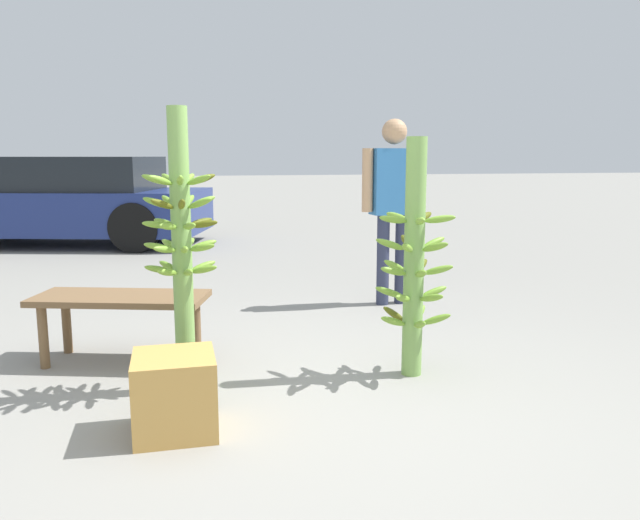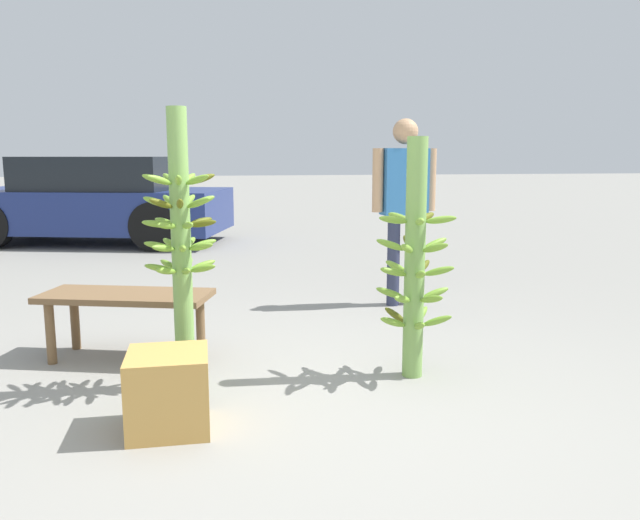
% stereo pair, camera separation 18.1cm
% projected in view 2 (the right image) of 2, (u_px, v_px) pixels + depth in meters
% --- Properties ---
extents(ground_plane, '(80.00, 80.00, 0.00)m').
position_uv_depth(ground_plane, '(315.00, 410.00, 3.30)').
color(ground_plane, gray).
extents(banana_stalk_left, '(0.42, 0.42, 1.60)m').
position_uv_depth(banana_stalk_left, '(181.00, 244.00, 3.49)').
color(banana_stalk_left, '#7AA851').
rests_on(banana_stalk_left, ground_plane).
extents(banana_stalk_center, '(0.48, 0.48, 1.44)m').
position_uv_depth(banana_stalk_center, '(415.00, 262.00, 3.71)').
color(banana_stalk_center, '#7AA851').
rests_on(banana_stalk_center, ground_plane).
extents(vendor_person, '(0.60, 0.22, 1.65)m').
position_uv_depth(vendor_person, '(404.00, 195.00, 5.49)').
color(vendor_person, '#2D334C').
rests_on(vendor_person, ground_plane).
extents(market_bench, '(1.17, 0.74, 0.45)m').
position_uv_depth(market_bench, '(126.00, 304.00, 4.09)').
color(market_bench, brown).
rests_on(market_bench, ground_plane).
extents(parked_car, '(4.29, 2.74, 1.32)m').
position_uv_depth(parked_car, '(97.00, 201.00, 9.58)').
color(parked_car, navy).
rests_on(parked_car, ground_plane).
extents(produce_crate, '(0.39, 0.39, 0.39)m').
position_uv_depth(produce_crate, '(169.00, 391.00, 3.05)').
color(produce_crate, '#C69347').
rests_on(produce_crate, ground_plane).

